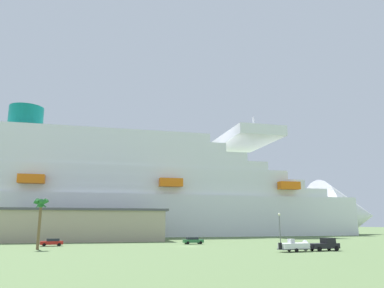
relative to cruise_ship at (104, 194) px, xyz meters
name	(u,v)px	position (x,y,z in m)	size (l,w,h in m)	color
ground_plane	(159,240)	(14.17, -36.94, -15.33)	(600.00, 600.00, 0.00)	#567042
cruise_ship	(104,194)	(0.00, 0.00, 0.00)	(232.26, 42.03, 56.64)	white
terminal_building	(82,225)	(-7.13, -33.99, -11.05)	(46.05, 25.50, 8.51)	#B7A88C
pickup_truck	(325,245)	(34.24, -85.60, -14.28)	(5.77, 2.71, 2.20)	black
small_boat_on_trailer	(297,246)	(28.37, -86.16, -14.36)	(7.21, 2.56, 2.15)	#595960
palm_tree	(41,208)	(-15.01, -68.14, -7.81)	(2.90, 2.89, 9.40)	brown
street_lamp	(280,224)	(34.04, -70.18, -10.73)	(0.56, 0.56, 6.92)	slate
parked_car_red_hatchback	(52,242)	(-13.24, -57.85, -14.49)	(4.77, 2.65, 1.58)	red
parked_car_green_wagon	(193,240)	(17.74, -58.64, -14.49)	(4.67, 2.04, 1.58)	#2D723F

